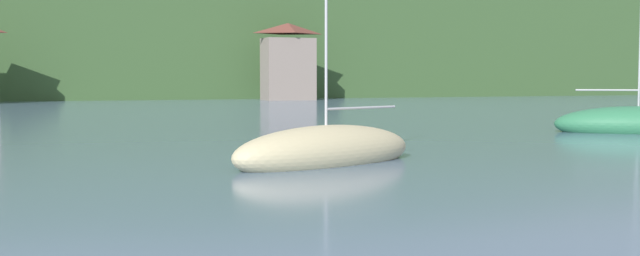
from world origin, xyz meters
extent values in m
cube|color=#38562D|center=(0.00, 152.13, 9.12)|extent=(352.00, 51.10, 18.24)
ellipsoid|color=#264223|center=(51.80, 164.90, 6.39)|extent=(246.40, 35.77, 43.61)
cube|color=gray|center=(23.73, 120.47, 3.85)|extent=(6.19, 3.78, 7.70)
pyramid|color=brown|center=(23.73, 120.47, 8.93)|extent=(6.50, 3.96, 1.32)
ellipsoid|color=#CCBC8E|center=(1.62, 51.59, 0.39)|extent=(7.86, 5.00, 1.75)
cylinder|color=#B7B7BC|center=(1.62, 51.59, 4.69)|extent=(0.09, 0.09, 7.62)
cylinder|color=#ADADB2|center=(3.18, 52.22, 1.79)|extent=(3.15, 1.35, 0.08)
ellipsoid|color=#2D754C|center=(21.78, 59.21, 0.42)|extent=(8.37, 6.85, 1.88)
cylinder|color=#ADADB2|center=(20.50, 60.07, 2.17)|extent=(2.61, 1.79, 0.09)
camera|label=1|loc=(-7.74, 27.88, 2.82)|focal=43.92mm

